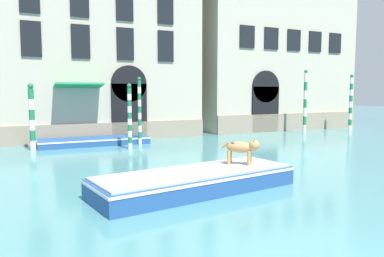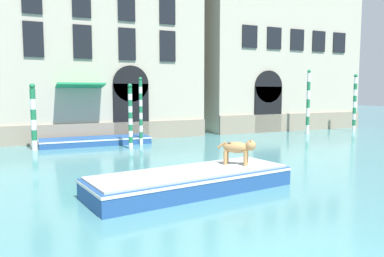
{
  "view_description": "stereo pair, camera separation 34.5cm",
  "coord_description": "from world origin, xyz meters",
  "px_view_note": "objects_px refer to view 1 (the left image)",
  "views": [
    {
      "loc": [
        -4.24,
        -3.83,
        2.99
      ],
      "look_at": [
        3.37,
        12.2,
        1.2
      ],
      "focal_mm": 35.0,
      "sensor_mm": 36.0,
      "label": 1
    },
    {
      "loc": [
        -3.92,
        -3.97,
        2.99
      ],
      "look_at": [
        3.37,
        12.2,
        1.2
      ],
      "focal_mm": 35.0,
      "sensor_mm": 36.0,
      "label": 2
    }
  ],
  "objects_px": {
    "boat_foreground": "(196,180)",
    "mooring_pole_2": "(140,111)",
    "dog_on_deck": "(242,148)",
    "mooring_pole_0": "(305,102)",
    "mooring_pole_1": "(32,117)",
    "mooring_pole_4": "(351,103)",
    "boat_moored_near_palazzo": "(94,141)",
    "mooring_pole_3": "(130,116)"
  },
  "relations": [
    {
      "from": "dog_on_deck",
      "to": "mooring_pole_2",
      "type": "height_order",
      "value": "mooring_pole_2"
    },
    {
      "from": "dog_on_deck",
      "to": "mooring_pole_0",
      "type": "bearing_deg",
      "value": 83.08
    },
    {
      "from": "boat_foreground",
      "to": "mooring_pole_1",
      "type": "distance_m",
      "value": 11.08
    },
    {
      "from": "boat_foreground",
      "to": "mooring_pole_2",
      "type": "xyz_separation_m",
      "value": [
        1.45,
        10.07,
        1.56
      ]
    },
    {
      "from": "dog_on_deck",
      "to": "mooring_pole_3",
      "type": "bearing_deg",
      "value": 140.61
    },
    {
      "from": "mooring_pole_2",
      "to": "boat_foreground",
      "type": "bearing_deg",
      "value": -98.19
    },
    {
      "from": "boat_foreground",
      "to": "mooring_pole_1",
      "type": "bearing_deg",
      "value": 103.37
    },
    {
      "from": "boat_moored_near_palazzo",
      "to": "mooring_pole_1",
      "type": "relative_size",
      "value": 1.77
    },
    {
      "from": "boat_moored_near_palazzo",
      "to": "mooring_pole_4",
      "type": "xyz_separation_m",
      "value": [
        18.54,
        -0.98,
        1.91
      ]
    },
    {
      "from": "dog_on_deck",
      "to": "mooring_pole_1",
      "type": "distance_m",
      "value": 11.6
    },
    {
      "from": "dog_on_deck",
      "to": "mooring_pole_2",
      "type": "xyz_separation_m",
      "value": [
        -0.31,
        9.87,
        0.72
      ]
    },
    {
      "from": "boat_moored_near_palazzo",
      "to": "mooring_pole_0",
      "type": "height_order",
      "value": "mooring_pole_0"
    },
    {
      "from": "boat_foreground",
      "to": "mooring_pole_3",
      "type": "relative_size",
      "value": 1.93
    },
    {
      "from": "mooring_pole_2",
      "to": "boat_moored_near_palazzo",
      "type": "bearing_deg",
      "value": 156.71
    },
    {
      "from": "mooring_pole_3",
      "to": "boat_foreground",
      "type": "bearing_deg",
      "value": -93.32
    },
    {
      "from": "mooring_pole_0",
      "to": "mooring_pole_2",
      "type": "bearing_deg",
      "value": -178.31
    },
    {
      "from": "boat_foreground",
      "to": "mooring_pole_3",
      "type": "bearing_deg",
      "value": 78.45
    },
    {
      "from": "mooring_pole_2",
      "to": "mooring_pole_0",
      "type": "bearing_deg",
      "value": 1.69
    },
    {
      "from": "boat_moored_near_palazzo",
      "to": "mooring_pole_4",
      "type": "relative_size",
      "value": 1.42
    },
    {
      "from": "mooring_pole_3",
      "to": "mooring_pole_4",
      "type": "bearing_deg",
      "value": 4.42
    },
    {
      "from": "boat_moored_near_palazzo",
      "to": "mooring_pole_1",
      "type": "bearing_deg",
      "value": -164.74
    },
    {
      "from": "boat_moored_near_palazzo",
      "to": "mooring_pole_3",
      "type": "xyz_separation_m",
      "value": [
        1.38,
        -2.31,
        1.49
      ]
    },
    {
      "from": "boat_foreground",
      "to": "dog_on_deck",
      "type": "distance_m",
      "value": 1.96
    },
    {
      "from": "mooring_pole_3",
      "to": "dog_on_deck",
      "type": "bearing_deg",
      "value": -81.65
    },
    {
      "from": "mooring_pole_1",
      "to": "mooring_pole_3",
      "type": "xyz_separation_m",
      "value": [
        4.56,
        -1.46,
        -0.0
      ]
    },
    {
      "from": "dog_on_deck",
      "to": "mooring_pole_0",
      "type": "xyz_separation_m",
      "value": [
        11.85,
        10.23,
        1.08
      ]
    },
    {
      "from": "mooring_pole_1",
      "to": "mooring_pole_4",
      "type": "xyz_separation_m",
      "value": [
        21.72,
        -0.13,
        0.42
      ]
    },
    {
      "from": "mooring_pole_0",
      "to": "mooring_pole_4",
      "type": "distance_m",
      "value": 4.07
    },
    {
      "from": "dog_on_deck",
      "to": "mooring_pole_0",
      "type": "height_order",
      "value": "mooring_pole_0"
    },
    {
      "from": "mooring_pole_2",
      "to": "mooring_pole_4",
      "type": "relative_size",
      "value": 0.89
    },
    {
      "from": "mooring_pole_0",
      "to": "mooring_pole_1",
      "type": "distance_m",
      "value": 17.67
    },
    {
      "from": "dog_on_deck",
      "to": "mooring_pole_3",
      "type": "xyz_separation_m",
      "value": [
        -1.26,
        8.57,
        0.53
      ]
    },
    {
      "from": "mooring_pole_2",
      "to": "mooring_pole_3",
      "type": "bearing_deg",
      "value": -125.81
    },
    {
      "from": "boat_moored_near_palazzo",
      "to": "mooring_pole_2",
      "type": "relative_size",
      "value": 1.59
    },
    {
      "from": "boat_foreground",
      "to": "mooring_pole_0",
      "type": "height_order",
      "value": "mooring_pole_0"
    },
    {
      "from": "mooring_pole_1",
      "to": "mooring_pole_3",
      "type": "relative_size",
      "value": 1.0
    },
    {
      "from": "mooring_pole_0",
      "to": "boat_foreground",
      "type": "bearing_deg",
      "value": -142.54
    },
    {
      "from": "boat_moored_near_palazzo",
      "to": "mooring_pole_2",
      "type": "xyz_separation_m",
      "value": [
        2.32,
        -1.0,
        1.68
      ]
    },
    {
      "from": "boat_foreground",
      "to": "mooring_pole_3",
      "type": "height_order",
      "value": "mooring_pole_3"
    },
    {
      "from": "mooring_pole_2",
      "to": "mooring_pole_4",
      "type": "height_order",
      "value": "mooring_pole_4"
    },
    {
      "from": "boat_foreground",
      "to": "mooring_pole_0",
      "type": "bearing_deg",
      "value": 29.22
    },
    {
      "from": "boat_foreground",
      "to": "mooring_pole_4",
      "type": "xyz_separation_m",
      "value": [
        17.67,
        10.09,
        1.79
      ]
    }
  ]
}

